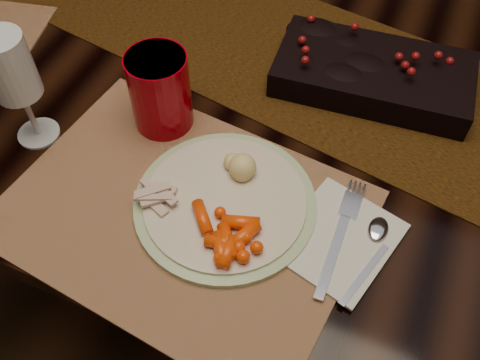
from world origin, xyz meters
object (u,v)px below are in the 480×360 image
at_px(napkin, 339,239).
at_px(centerpiece, 374,71).
at_px(red_cup, 160,91).
at_px(dinner_plate, 225,203).
at_px(baby_carrots, 219,234).
at_px(turkey_shreds, 154,193).
at_px(placemat_main, 182,213).
at_px(mashed_potatoes, 230,160).
at_px(dining_table, 290,200).
at_px(wine_glass, 20,91).

bearing_deg(napkin, centerpiece, 111.89).
height_order(centerpiece, red_cup, red_cup).
bearing_deg(dinner_plate, baby_carrots, -72.95).
bearing_deg(turkey_shreds, placemat_main, -1.19).
bearing_deg(red_cup, mashed_potatoes, -23.22).
height_order(baby_carrots, turkey_shreds, baby_carrots).
bearing_deg(dining_table, red_cup, -133.63).
distance_m(centerpiece, dinner_plate, 0.35).
xyz_separation_m(baby_carrots, red_cup, (-0.18, 0.17, 0.04)).
relative_size(dinner_plate, napkin, 1.65).
bearing_deg(red_cup, centerpiece, 36.44).
relative_size(dining_table, baby_carrots, 16.77).
bearing_deg(mashed_potatoes, napkin, -13.98).
bearing_deg(dining_table, centerpiece, 12.59).
bearing_deg(dining_table, turkey_shreds, -109.09).
xyz_separation_m(dining_table, wine_glass, (-0.35, -0.29, 0.47)).
height_order(mashed_potatoes, red_cup, red_cup).
bearing_deg(centerpiece, placemat_main, -116.69).
relative_size(centerpiece, wine_glass, 1.70).
relative_size(turkey_shreds, napkin, 0.46).
distance_m(baby_carrots, red_cup, 0.25).
relative_size(placemat_main, wine_glass, 2.58).
bearing_deg(centerpiece, turkey_shreds, -121.91).
bearing_deg(turkey_shreds, dinner_plate, 19.35).
height_order(centerpiece, mashed_potatoes, centerpiece).
bearing_deg(napkin, dinner_plate, -161.96).
xyz_separation_m(centerpiece, dinner_plate, (-0.13, -0.32, -0.02)).
bearing_deg(wine_glass, mashed_potatoes, 7.38).
bearing_deg(napkin, mashed_potatoes, -178.85).
xyz_separation_m(mashed_potatoes, turkey_shreds, (-0.08, -0.09, -0.01)).
xyz_separation_m(centerpiece, baby_carrots, (-0.11, -0.38, -0.01)).
height_order(centerpiece, placemat_main, centerpiece).
bearing_deg(red_cup, baby_carrots, -44.81).
distance_m(baby_carrots, turkey_shreds, 0.12).
height_order(dining_table, red_cup, red_cup).
distance_m(dining_table, napkin, 0.50).
xyz_separation_m(red_cup, wine_glass, (-0.17, -0.10, 0.03)).
xyz_separation_m(dining_table, red_cup, (-0.18, -0.19, 0.44)).
bearing_deg(baby_carrots, dining_table, 89.57).
height_order(dinner_plate, red_cup, red_cup).
distance_m(dinner_plate, mashed_potatoes, 0.06).
relative_size(baby_carrots, napkin, 0.68).
xyz_separation_m(napkin, wine_glass, (-0.50, 0.00, 0.09)).
relative_size(baby_carrots, turkey_shreds, 1.49).
distance_m(baby_carrots, napkin, 0.16).
distance_m(mashed_potatoes, napkin, 0.19).
bearing_deg(napkin, turkey_shreds, -155.78).
height_order(dinner_plate, mashed_potatoes, mashed_potatoes).
relative_size(dining_table, wine_glass, 9.49).
relative_size(dinner_plate, baby_carrots, 2.42).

